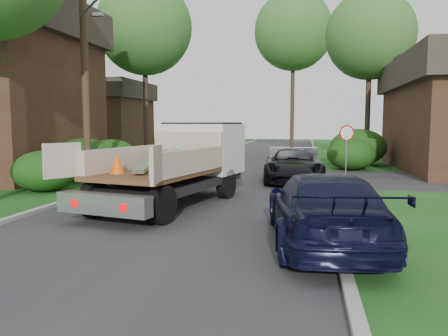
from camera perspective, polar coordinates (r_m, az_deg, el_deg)
ground at (r=12.41m, az=-5.53°, el=-5.96°), size 120.00×120.00×0.00m
road at (r=22.07m, az=1.78°, el=-0.74°), size 8.00×90.00×0.02m
curb_left at (r=23.06m, az=-8.33°, el=-0.38°), size 0.20×90.00×0.12m
curb_right at (r=21.81m, az=12.48°, el=-0.81°), size 0.20×90.00×0.12m
stop_sign at (r=20.74m, az=15.71°, el=3.53°), size 0.71×0.32×2.48m
utility_pole at (r=19.06m, az=-17.72°, el=13.53°), size 2.42×1.25×10.00m
house_left_far at (r=37.68m, az=-16.01°, el=6.39°), size 7.56×7.56×6.00m
hedge_left_a at (r=17.63m, az=-22.40°, el=-0.36°), size 2.34×2.34×1.53m
hedge_left_b at (r=20.76m, az=-17.83°, el=1.14°), size 2.86×2.86×1.87m
hedge_left_c at (r=24.01m, az=-14.46°, el=1.63°), size 2.60×2.60×1.70m
hedge_right_a at (r=24.83m, az=16.25°, el=1.71°), size 2.60×2.60×1.70m
hedge_right_b at (r=27.86m, az=17.12°, el=2.64°), size 3.38×3.38×2.21m
tree_left_far at (r=31.34m, az=-10.36°, el=17.61°), size 6.40×6.40×12.20m
tree_right_far at (r=32.47m, az=18.55°, el=16.09°), size 6.00×6.00×11.50m
tree_left_back at (r=30.88m, az=-25.11°, el=17.34°), size 6.00×6.00×12.00m
tree_center_far at (r=42.53m, az=9.06°, el=17.21°), size 7.20×7.20×14.60m
flatbed_truck at (r=14.28m, az=-5.01°, el=1.25°), size 4.16×7.20×2.57m
black_pickup at (r=19.16m, az=9.00°, el=0.36°), size 2.74×5.37×1.45m
navy_suv at (r=9.33m, az=12.91°, el=-5.23°), size 2.76×5.48×1.53m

